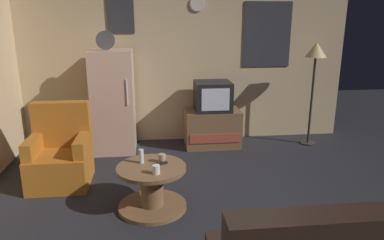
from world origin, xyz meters
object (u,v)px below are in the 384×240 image
wine_glass (141,156)px  remote_control (160,164)px  mug_ceramic_white (156,169)px  mug_ceramic_tan (162,158)px  fridge (113,101)px  tv_stand (212,128)px  coffee_table (152,187)px  crt_tv (213,96)px  armchair (61,156)px  standing_lamp (315,58)px

wine_glass → remote_control: 0.22m
mug_ceramic_white → mug_ceramic_tan: (0.07, 0.29, 0.00)m
mug_ceramic_tan → remote_control: size_ratio=0.60×
fridge → mug_ceramic_white: (0.58, -2.01, -0.23)m
tv_stand → remote_control: bearing=-115.2°
coffee_table → wine_glass: bearing=134.0°
crt_tv → mug_ceramic_white: 2.24m
mug_ceramic_white → fridge: bearing=106.2°
tv_stand → armchair: bearing=-151.9°
coffee_table → remote_control: 0.27m
fridge → wine_glass: 1.78m
fridge → crt_tv: fridge is taller
fridge → coffee_table: fridge is taller
fridge → wine_glass: size_ratio=11.80×
tv_stand → crt_tv: size_ratio=1.56×
fridge → armchair: bearing=-117.5°
wine_glass → armchair: bearing=146.3°
wine_glass → mug_ceramic_tan: wine_glass is taller
fridge → armchair: size_ratio=1.84×
mug_ceramic_white → remote_control: mug_ceramic_white is taller
standing_lamp → armchair: bearing=-164.3°
remote_control → armchair: (-1.18, 0.72, -0.15)m
crt_tv → armchair: size_ratio=0.56×
tv_stand → mug_ceramic_tan: bearing=-115.5°
fridge → remote_control: fridge is taller
tv_stand → standing_lamp: bearing=-3.1°
fridge → standing_lamp: fridge is taller
wine_glass → standing_lamp: bearing=32.7°
crt_tv → coffee_table: bearing=-117.1°
fridge → mug_ceramic_tan: bearing=-69.3°
fridge → standing_lamp: size_ratio=1.11×
remote_control → armchair: 1.39m
standing_lamp → remote_control: 3.08m
fridge → remote_control: bearing=-70.5°
coffee_table → wine_glass: size_ratio=4.80×
crt_tv → mug_ceramic_tan: 1.95m
remote_control → crt_tv: bearing=37.1°
coffee_table → remote_control: bearing=22.6°
tv_stand → wine_glass: size_ratio=5.60×
remote_control → armchair: bearing=120.9°
tv_stand → mug_ceramic_white: bearing=-113.9°
coffee_table → mug_ceramic_white: bearing=-76.0°
crt_tv → wine_glass: 2.05m
fridge → remote_control: size_ratio=11.80×
mug_ceramic_tan → armchair: bearing=151.2°
crt_tv → coffee_table: crt_tv is taller
fridge → crt_tv: (1.48, 0.03, 0.04)m
coffee_table → fridge: bearing=106.4°
standing_lamp → coffee_table: size_ratio=2.21×
mug_ceramic_tan → remote_control: (-0.02, -0.06, -0.03)m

